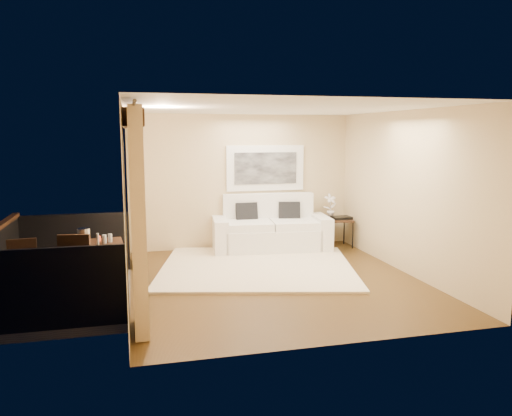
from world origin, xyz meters
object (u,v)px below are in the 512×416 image
object	(u,v)px
side_table	(339,222)
ice_bucket	(84,235)
bistro_table	(98,248)
balcony_chair_far	(24,264)
balcony_chair_near	(73,266)
orchid	(330,206)
sofa	(270,230)

from	to	relation	value
side_table	ice_bucket	xyz separation A→B (m)	(-4.79, -2.08, 0.37)
side_table	bistro_table	size ratio (longest dim) A/B	0.82
balcony_chair_far	balcony_chair_near	world-z (taller)	balcony_chair_near
side_table	balcony_chair_near	size ratio (longest dim) A/B	0.67
bistro_table	balcony_chair_near	xyz separation A→B (m)	(-0.31, -0.35, -0.15)
bistro_table	balcony_chair_far	size ratio (longest dim) A/B	0.90
balcony_chair_near	ice_bucket	bearing A→B (deg)	85.61
side_table	balcony_chair_near	world-z (taller)	balcony_chair_near
ice_bucket	orchid	bearing A→B (deg)	25.71
bistro_table	ice_bucket	size ratio (longest dim) A/B	3.98
side_table	bistro_table	distance (m)	5.08
orchid	ice_bucket	xyz separation A→B (m)	(-4.66, -2.24, 0.06)
ice_bucket	balcony_chair_far	bearing A→B (deg)	172.14
orchid	bistro_table	distance (m)	5.03
bistro_table	balcony_chair_far	world-z (taller)	balcony_chair_far
bistro_table	balcony_chair_far	xyz separation A→B (m)	(-1.02, 0.20, -0.21)
sofa	balcony_chair_far	distance (m)	4.67
orchid	bistro_table	world-z (taller)	orchid
orchid	ice_bucket	size ratio (longest dim) A/B	2.52
sofa	side_table	size ratio (longest dim) A/B	3.65
sofa	ice_bucket	world-z (taller)	sofa
orchid	bistro_table	xyz separation A→B (m)	(-4.46, -2.32, -0.13)
sofa	bistro_table	size ratio (longest dim) A/B	2.99
sofa	orchid	size ratio (longest dim) A/B	4.72
balcony_chair_far	side_table	bearing A→B (deg)	-167.51
orchid	ice_bucket	bearing A→B (deg)	-154.29
balcony_chair_far	ice_bucket	bearing A→B (deg)	165.32
ice_bucket	side_table	bearing A→B (deg)	23.52
sofa	side_table	bearing A→B (deg)	1.44
side_table	balcony_chair_near	bearing A→B (deg)	-152.81
orchid	balcony_chair_near	distance (m)	5.48
orchid	balcony_chair_far	bearing A→B (deg)	-158.82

